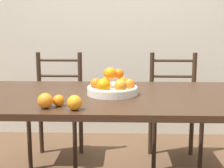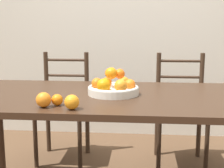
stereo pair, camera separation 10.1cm
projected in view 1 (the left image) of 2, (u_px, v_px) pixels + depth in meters
name	position (u px, v px, depth m)	size (l,w,h in m)	color
wall_back	(116.00, 16.00, 3.32)	(8.00, 0.06, 2.60)	silver
dining_table	(111.00, 108.00, 1.93)	(1.99, 0.92, 0.77)	#382316
fruit_bowl	(113.00, 87.00, 1.90)	(0.31, 0.31, 0.17)	silver
orange_loose_0	(75.00, 103.00, 1.54)	(0.08, 0.08, 0.08)	orange
orange_loose_1	(59.00, 101.00, 1.62)	(0.06, 0.06, 0.06)	orange
orange_loose_2	(45.00, 101.00, 1.57)	(0.08, 0.08, 0.08)	orange
chair_left	(57.00, 110.00, 2.76)	(0.42, 0.40, 0.96)	#382619
chair_right	(174.00, 111.00, 2.73)	(0.42, 0.40, 0.96)	#382619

